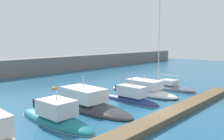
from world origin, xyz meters
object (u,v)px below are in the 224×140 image
object	(u,v)px
motorboat_charcoal_third	(86,103)
motorboat_navy_fourth	(130,98)
motorboat_teal_second	(55,117)
mooring_buoy_orange	(54,89)
sailboat_slate_sixth	(166,86)
motorboat_white_fifth	(142,90)

from	to	relation	value
motorboat_charcoal_third	motorboat_navy_fourth	distance (m)	4.74
motorboat_teal_second	motorboat_navy_fourth	distance (m)	8.71
mooring_buoy_orange	motorboat_teal_second	bearing A→B (deg)	-125.40
sailboat_slate_sixth	motorboat_white_fifth	bearing A→B (deg)	88.38
motorboat_charcoal_third	mooring_buoy_orange	size ratio (longest dim) A/B	15.98
sailboat_slate_sixth	motorboat_navy_fourth	bearing A→B (deg)	98.30
motorboat_navy_fourth	mooring_buoy_orange	xyz separation A→B (m)	(-1.32, 10.73, -0.34)
motorboat_white_fifth	sailboat_slate_sixth	world-z (taller)	sailboat_slate_sixth
motorboat_teal_second	sailboat_slate_sixth	distance (m)	16.87
sailboat_slate_sixth	motorboat_teal_second	bearing A→B (deg)	95.38
motorboat_charcoal_third	motorboat_navy_fourth	world-z (taller)	motorboat_charcoal_third
motorboat_navy_fourth	mooring_buoy_orange	distance (m)	10.82
motorboat_white_fifth	mooring_buoy_orange	distance (m)	10.98
motorboat_charcoal_third	motorboat_white_fifth	bearing A→B (deg)	-90.19
motorboat_charcoal_third	mooring_buoy_orange	xyz separation A→B (m)	(3.17, 9.21, -0.40)
motorboat_white_fifth	mooring_buoy_orange	world-z (taller)	motorboat_white_fifth
sailboat_slate_sixth	mooring_buoy_orange	world-z (taller)	sailboat_slate_sixth
motorboat_charcoal_third	motorboat_navy_fourth	bearing A→B (deg)	-105.25
motorboat_white_fifth	sailboat_slate_sixth	bearing A→B (deg)	-93.68
motorboat_charcoal_third	sailboat_slate_sixth	xyz separation A→B (m)	(12.65, -1.02, -0.12)
motorboat_teal_second	motorboat_charcoal_third	xyz separation A→B (m)	(4.22, 1.19, 0.02)
motorboat_teal_second	sailboat_slate_sixth	bearing A→B (deg)	-88.80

